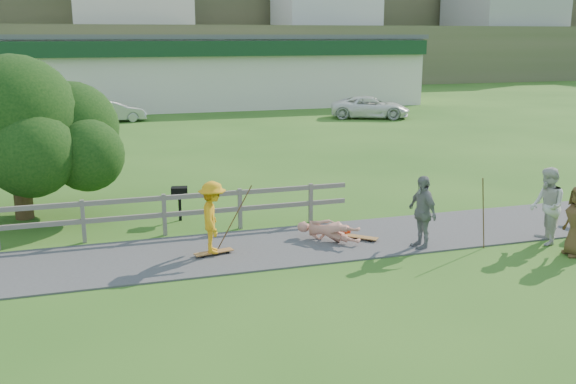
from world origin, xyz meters
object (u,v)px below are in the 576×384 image
Objects in this scene: car_silver at (113,111)px; car_white at (370,107)px; bbq at (180,204)px; skater_fallen at (328,231)px; tree at (18,151)px; skater_rider at (213,221)px; spectator_b at (422,212)px; spectator_a at (547,206)px.

car_white is (15.43, -2.94, 0.06)m from car_silver.
car_white is at bearing 63.38° from bbq.
tree is at bearing 104.92° from skater_fallen.
tree reaches higher than skater_rider.
skater_fallen is at bearing -31.78° from tree.
tree is (-7.46, 4.62, 1.65)m from skater_fallen.
tree is (-9.46, 5.69, 1.04)m from spectator_b.
tree is at bearing 156.22° from car_white.
car_silver is 0.77× the size of car_white.
tree reaches higher than skater_fallen.
skater_rider is 3.27m from bbq.
skater_fallen is at bearing -32.89° from bbq.
car_white is at bearing -22.89° from skater_rider.
tree is (-4.52, 4.79, 1.10)m from skater_rider.
spectator_b is 0.32× the size of tree.
tree is 4.70m from bbq.
tree reaches higher than spectator_b.
skater_rider is 0.94× the size of spectator_b.
skater_rider is 0.35× the size of car_white.
spectator_b is 1.89× the size of bbq.
car_white is (9.29, 23.53, -0.23)m from spectator_b.
spectator_a is 1.06× the size of spectator_b.
spectator_a reaches higher than bbq.
car_silver is at bearing 80.91° from tree.
spectator_b is 6.72m from bbq.
skater_fallen is 25.14m from car_white.
skater_fallen is 0.29× the size of tree.
skater_fallen is 1.72× the size of bbq.
car_silver is (-4.13, 25.40, 0.32)m from skater_fallen.
spectator_a is 3.18m from spectator_b.
skater_rider is 0.45× the size of car_silver.
car_silver is 21.08m from tree.
skater_rider is 5.02m from spectator_b.
skater_rider reaches higher than car_silver.
skater_rider is 1.03× the size of skater_fallen.
skater_rider is 8.20m from spectator_a.
tree is at bearing -94.51° from spectator_a.
tree is (-3.33, -20.78, 1.33)m from car_silver.
car_white is (6.17, 24.12, -0.28)m from spectator_a.
car_white is at bearing 43.56° from tree.
skater_rider is 6.67m from tree.
car_silver is (-1.19, 25.56, -0.23)m from skater_rider.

